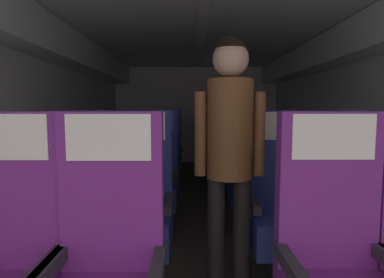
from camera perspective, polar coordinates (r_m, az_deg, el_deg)
The scene contains 22 objects.
ground at distance 3.71m, azimuth 1.81°, elevation -13.42°, with size 3.84×7.62×0.02m, color #3D3833.
fuselage_shell at distance 3.81m, azimuth 1.73°, elevation 11.19°, with size 3.72×7.27×2.17m.
seat_a_left_window at distance 1.66m, azimuth -31.04°, elevation -20.17°, with size 0.49×0.47×1.18m.
seat_a_left_aisle at distance 1.48m, azimuth -15.08°, elevation -22.79°, with size 0.49×0.47×1.18m.
seat_a_right_window at distance 1.59m, azimuth 24.61°, elevation -21.06°, with size 0.49×0.47×1.18m.
seat_b_left_window at distance 2.44m, azimuth -20.04°, elevation -11.51°, with size 0.49×0.47×1.18m.
seat_b_left_aisle at distance 2.31m, azimuth -9.49°, elevation -12.21°, with size 0.49×0.47×1.18m.
seat_b_right_aisle at distance 2.54m, azimuth 25.32°, elevation -11.04°, with size 0.49×0.47×1.18m.
seat_b_right_window at distance 2.38m, azimuth 15.57°, elevation -11.83°, with size 0.49×0.47×1.18m.
seat_c_left_window at distance 3.26m, azimuth -14.98°, elevation -7.11°, with size 0.49×0.47×1.18m.
seat_c_left_aisle at distance 3.20m, azimuth -6.78°, elevation -7.19°, with size 0.49×0.47×1.18m.
seat_c_right_aisle at distance 3.36m, azimuth 18.42°, elevation -6.84°, with size 0.49×0.47×1.18m.
seat_c_right_window at distance 3.24m, azimuth 10.78°, elevation -7.12°, with size 0.49×0.47×1.18m.
seat_d_left_window at distance 4.14m, azimuth -11.58°, elevation -4.39°, with size 0.49×0.47×1.18m.
seat_d_left_aisle at distance 4.07m, azimuth -5.51°, elevation -4.47°, with size 0.49×0.47×1.18m.
seat_d_right_aisle at distance 4.20m, azimuth 14.54°, elevation -4.32°, with size 0.49×0.47×1.18m.
seat_d_right_window at distance 4.12m, azimuth 8.54°, elevation -4.38°, with size 0.49×0.47×1.18m.
seat_e_left_window at distance 5.03m, azimuth -9.71°, elevation -2.63°, with size 0.49×0.47×1.18m.
seat_e_left_aisle at distance 4.98m, azimuth -4.56°, elevation -2.65°, with size 0.49×0.47×1.18m.
seat_e_right_aisle at distance 5.09m, azimuth 11.90°, elevation -2.58°, with size 0.49×0.47×1.18m.
seat_e_right_window at distance 5.00m, azimuth 6.72°, elevation -2.63°, with size 0.49×0.47×1.18m.
flight_attendant at distance 1.95m, azimuth 6.79°, elevation -0.13°, with size 0.43×0.28×1.62m.
Camera 1 is at (-0.14, 0.10, 1.19)m, focal length 29.71 mm.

